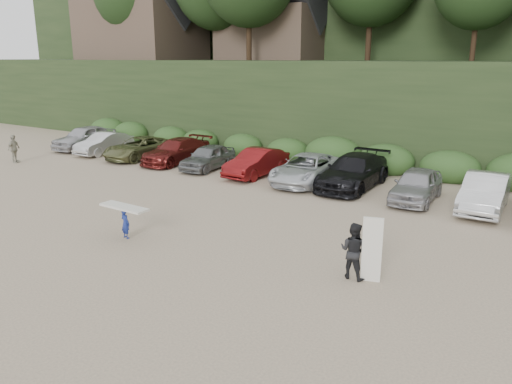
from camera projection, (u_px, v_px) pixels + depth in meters
The scene contains 5 objects.
ground at pixel (213, 250), 16.68m from camera, with size 120.00×120.00×0.00m, color tan.
parked_cars at pixel (332, 172), 24.68m from camera, with size 39.66×6.32×1.64m.
distant_walker at pixel (14, 149), 30.25m from camera, with size 1.01×0.42×1.72m, color gray.
child_surfer at pixel (125, 216), 17.59m from camera, with size 1.99×0.60×1.19m.
adult_surfer at pixel (355, 251), 14.36m from camera, with size 1.29×0.68×1.99m.
Camera 1 is at (9.67, -12.31, 6.25)m, focal length 35.00 mm.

